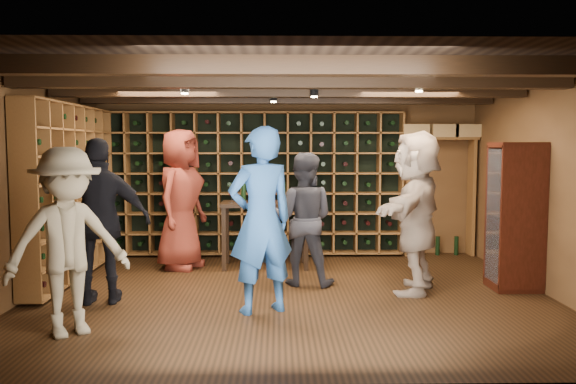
{
  "coord_description": "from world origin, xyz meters",
  "views": [
    {
      "loc": [
        -0.14,
        -6.46,
        1.74
      ],
      "look_at": [
        -0.02,
        0.2,
        1.19
      ],
      "focal_mm": 35.0,
      "sensor_mm": 36.0,
      "label": 1
    }
  ],
  "objects_px": {
    "guest_woman_black": "(101,221)",
    "guest_khaki": "(68,242)",
    "man_grey_suit": "(303,219)",
    "display_cabinet": "(515,219)",
    "guest_beige": "(416,212)",
    "guest_red_floral": "(181,199)",
    "tasting_table": "(265,210)",
    "man_blue_shirt": "(261,220)"
  },
  "relations": [
    {
      "from": "guest_woman_black",
      "to": "guest_khaki",
      "type": "distance_m",
      "value": 1.03
    },
    {
      "from": "man_grey_suit",
      "to": "guest_woman_black",
      "type": "distance_m",
      "value": 2.4
    },
    {
      "from": "display_cabinet",
      "to": "guest_beige",
      "type": "bearing_deg",
      "value": -176.16
    },
    {
      "from": "guest_red_floral",
      "to": "tasting_table",
      "type": "xyz_separation_m",
      "value": [
        1.19,
        0.06,
        -0.16
      ]
    },
    {
      "from": "tasting_table",
      "to": "guest_khaki",
      "type": "bearing_deg",
      "value": -122.08
    },
    {
      "from": "man_grey_suit",
      "to": "guest_khaki",
      "type": "relative_size",
      "value": 0.96
    },
    {
      "from": "guest_khaki",
      "to": "guest_beige",
      "type": "bearing_deg",
      "value": -12.76
    },
    {
      "from": "display_cabinet",
      "to": "guest_woman_black",
      "type": "bearing_deg",
      "value": -173.61
    },
    {
      "from": "man_blue_shirt",
      "to": "guest_woman_black",
      "type": "bearing_deg",
      "value": -35.32
    },
    {
      "from": "guest_beige",
      "to": "tasting_table",
      "type": "xyz_separation_m",
      "value": [
        -1.82,
        1.38,
        -0.14
      ]
    },
    {
      "from": "guest_red_floral",
      "to": "guest_khaki",
      "type": "height_order",
      "value": "guest_red_floral"
    },
    {
      "from": "man_grey_suit",
      "to": "tasting_table",
      "type": "height_order",
      "value": "man_grey_suit"
    },
    {
      "from": "man_grey_suit",
      "to": "tasting_table",
      "type": "bearing_deg",
      "value": -53.0
    },
    {
      "from": "man_blue_shirt",
      "to": "guest_beige",
      "type": "height_order",
      "value": "man_blue_shirt"
    },
    {
      "from": "man_blue_shirt",
      "to": "tasting_table",
      "type": "xyz_separation_m",
      "value": [
        -0.01,
        2.19,
        -0.15
      ]
    },
    {
      "from": "guest_red_floral",
      "to": "tasting_table",
      "type": "height_order",
      "value": "guest_red_floral"
    },
    {
      "from": "guest_beige",
      "to": "guest_khaki",
      "type": "bearing_deg",
      "value": -43.11
    },
    {
      "from": "man_blue_shirt",
      "to": "guest_khaki",
      "type": "xyz_separation_m",
      "value": [
        -1.74,
        -0.67,
        -0.1
      ]
    },
    {
      "from": "man_grey_suit",
      "to": "guest_beige",
      "type": "xyz_separation_m",
      "value": [
        1.33,
        -0.36,
        0.13
      ]
    },
    {
      "from": "man_grey_suit",
      "to": "guest_khaki",
      "type": "distance_m",
      "value": 2.9
    },
    {
      "from": "man_blue_shirt",
      "to": "tasting_table",
      "type": "bearing_deg",
      "value": -113.66
    },
    {
      "from": "guest_woman_black",
      "to": "guest_beige",
      "type": "relative_size",
      "value": 0.95
    },
    {
      "from": "guest_beige",
      "to": "tasting_table",
      "type": "distance_m",
      "value": 2.29
    },
    {
      "from": "display_cabinet",
      "to": "guest_woman_black",
      "type": "distance_m",
      "value": 4.83
    },
    {
      "from": "guest_woman_black",
      "to": "tasting_table",
      "type": "bearing_deg",
      "value": -139.93
    },
    {
      "from": "display_cabinet",
      "to": "man_blue_shirt",
      "type": "xyz_separation_m",
      "value": [
        -3.03,
        -0.89,
        0.11
      ]
    },
    {
      "from": "man_blue_shirt",
      "to": "man_grey_suit",
      "type": "relative_size",
      "value": 1.17
    },
    {
      "from": "man_blue_shirt",
      "to": "tasting_table",
      "type": "distance_m",
      "value": 2.2
    },
    {
      "from": "guest_woman_black",
      "to": "tasting_table",
      "type": "height_order",
      "value": "guest_woman_black"
    },
    {
      "from": "man_grey_suit",
      "to": "guest_woman_black",
      "type": "bearing_deg",
      "value": 30.81
    },
    {
      "from": "guest_red_floral",
      "to": "guest_woman_black",
      "type": "relative_size",
      "value": 1.08
    },
    {
      "from": "guest_woman_black",
      "to": "guest_khaki",
      "type": "xyz_separation_m",
      "value": [
        0.02,
        -1.03,
        -0.05
      ]
    },
    {
      "from": "man_grey_suit",
      "to": "guest_red_floral",
      "type": "distance_m",
      "value": 1.95
    },
    {
      "from": "guest_khaki",
      "to": "tasting_table",
      "type": "distance_m",
      "value": 3.35
    },
    {
      "from": "guest_khaki",
      "to": "display_cabinet",
      "type": "bearing_deg",
      "value": -17.25
    },
    {
      "from": "guest_woman_black",
      "to": "guest_khaki",
      "type": "relative_size",
      "value": 1.06
    },
    {
      "from": "man_blue_shirt",
      "to": "guest_red_floral",
      "type": "distance_m",
      "value": 2.45
    },
    {
      "from": "man_grey_suit",
      "to": "guest_woman_black",
      "type": "height_order",
      "value": "guest_woman_black"
    },
    {
      "from": "man_blue_shirt",
      "to": "guest_khaki",
      "type": "relative_size",
      "value": 1.12
    },
    {
      "from": "guest_beige",
      "to": "tasting_table",
      "type": "relative_size",
      "value": 1.53
    },
    {
      "from": "man_blue_shirt",
      "to": "guest_khaki",
      "type": "height_order",
      "value": "man_blue_shirt"
    },
    {
      "from": "guest_red_floral",
      "to": "man_grey_suit",
      "type": "bearing_deg",
      "value": -99.49
    }
  ]
}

